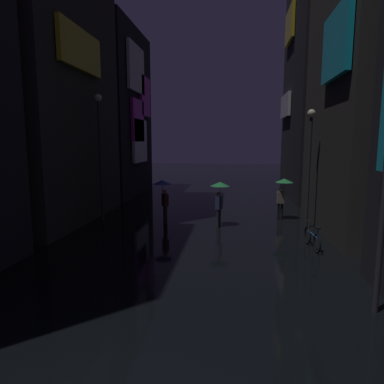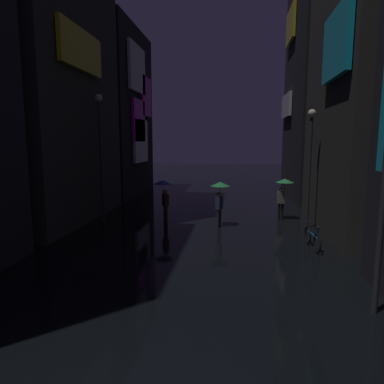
{
  "view_description": "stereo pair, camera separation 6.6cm",
  "coord_description": "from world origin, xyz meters",
  "px_view_note": "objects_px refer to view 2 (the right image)",
  "views": [
    {
      "loc": [
        1.66,
        -3.0,
        3.99
      ],
      "look_at": [
        0.0,
        10.17,
        2.03
      ],
      "focal_mm": 32.0,
      "sensor_mm": 36.0,
      "label": 1
    },
    {
      "loc": [
        1.73,
        -3.0,
        3.99
      ],
      "look_at": [
        0.0,
        10.17,
        2.03
      ],
      "focal_mm": 32.0,
      "sensor_mm": 36.0,
      "label": 2
    }
  ],
  "objects_px": {
    "bicycle_parked_at_storefront": "(312,238)",
    "streetlamp_left_far": "(100,144)",
    "pedestrian_foreground_right_green": "(220,192)",
    "streetlamp_right_far": "(310,155)",
    "pedestrian_midstreet_left_blue": "(164,189)",
    "pedestrian_foreground_left_green": "(284,187)"
  },
  "relations": [
    {
      "from": "pedestrian_foreground_left_green",
      "to": "pedestrian_foreground_right_green",
      "type": "relative_size",
      "value": 1.0
    },
    {
      "from": "pedestrian_foreground_left_green",
      "to": "pedestrian_foreground_right_green",
      "type": "distance_m",
      "value": 3.68
    },
    {
      "from": "pedestrian_foreground_left_green",
      "to": "streetlamp_left_far",
      "type": "bearing_deg",
      "value": -171.12
    },
    {
      "from": "pedestrian_foreground_right_green",
      "to": "streetlamp_right_far",
      "type": "distance_m",
      "value": 4.4
    },
    {
      "from": "pedestrian_midstreet_left_blue",
      "to": "streetlamp_right_far",
      "type": "relative_size",
      "value": 0.39
    },
    {
      "from": "bicycle_parked_at_storefront",
      "to": "streetlamp_left_far",
      "type": "distance_m",
      "value": 10.77
    },
    {
      "from": "pedestrian_midstreet_left_blue",
      "to": "bicycle_parked_at_storefront",
      "type": "xyz_separation_m",
      "value": [
        6.43,
        -3.38,
        -1.28
      ]
    },
    {
      "from": "pedestrian_midstreet_left_blue",
      "to": "pedestrian_foreground_right_green",
      "type": "distance_m",
      "value": 2.82
    },
    {
      "from": "bicycle_parked_at_storefront",
      "to": "streetlamp_left_far",
      "type": "relative_size",
      "value": 0.29
    },
    {
      "from": "pedestrian_midstreet_left_blue",
      "to": "streetlamp_right_far",
      "type": "height_order",
      "value": "streetlamp_right_far"
    },
    {
      "from": "pedestrian_midstreet_left_blue",
      "to": "pedestrian_foreground_right_green",
      "type": "height_order",
      "value": "same"
    },
    {
      "from": "pedestrian_foreground_left_green",
      "to": "bicycle_parked_at_storefront",
      "type": "height_order",
      "value": "pedestrian_foreground_left_green"
    },
    {
      "from": "pedestrian_midstreet_left_blue",
      "to": "streetlamp_right_far",
      "type": "distance_m",
      "value": 7.04
    },
    {
      "from": "streetlamp_right_far",
      "to": "streetlamp_left_far",
      "type": "xyz_separation_m",
      "value": [
        -10.0,
        0.27,
        0.47
      ]
    },
    {
      "from": "pedestrian_foreground_left_green",
      "to": "pedestrian_midstreet_left_blue",
      "type": "xyz_separation_m",
      "value": [
        -5.95,
        -1.48,
        0.0
      ]
    },
    {
      "from": "bicycle_parked_at_storefront",
      "to": "streetlamp_right_far",
      "type": "relative_size",
      "value": 0.34
    },
    {
      "from": "pedestrian_midstreet_left_blue",
      "to": "streetlamp_left_far",
      "type": "height_order",
      "value": "streetlamp_left_far"
    },
    {
      "from": "pedestrian_foreground_right_green",
      "to": "bicycle_parked_at_storefront",
      "type": "bearing_deg",
      "value": -39.23
    },
    {
      "from": "pedestrian_foreground_right_green",
      "to": "streetlamp_right_far",
      "type": "bearing_deg",
      "value": 2.76
    },
    {
      "from": "streetlamp_left_far",
      "to": "streetlamp_right_far",
      "type": "bearing_deg",
      "value": -1.54
    },
    {
      "from": "streetlamp_right_far",
      "to": "bicycle_parked_at_storefront",
      "type": "bearing_deg",
      "value": -97.17
    },
    {
      "from": "pedestrian_midstreet_left_blue",
      "to": "bicycle_parked_at_storefront",
      "type": "bearing_deg",
      "value": -27.76
    }
  ]
}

